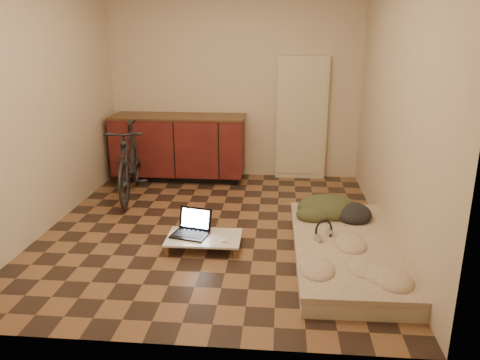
# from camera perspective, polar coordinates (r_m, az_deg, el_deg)

# --- Properties ---
(room_shell) EXTENTS (3.50, 4.00, 2.60)m
(room_shell) POSITION_cam_1_polar(r_m,az_deg,el_deg) (4.68, -3.21, 9.07)
(room_shell) COLOR brown
(room_shell) RESTS_ON ground
(cabinets) EXTENTS (1.84, 0.62, 0.91)m
(cabinets) POSITION_cam_1_polar(r_m,az_deg,el_deg) (6.62, -7.44, 4.03)
(cabinets) COLOR black
(cabinets) RESTS_ON ground
(appliance_panel) EXTENTS (0.70, 0.10, 1.70)m
(appliance_panel) POSITION_cam_1_polar(r_m,az_deg,el_deg) (6.62, 7.52, 7.42)
(appliance_panel) COLOR beige
(appliance_panel) RESTS_ON ground
(bicycle) EXTENTS (0.71, 1.66, 1.04)m
(bicycle) POSITION_cam_1_polar(r_m,az_deg,el_deg) (5.97, -13.31, 2.78)
(bicycle) COLOR black
(bicycle) RESTS_ON ground
(futon) EXTENTS (0.99, 2.02, 0.17)m
(futon) POSITION_cam_1_polar(r_m,az_deg,el_deg) (4.43, 12.94, -8.30)
(futon) COLOR beige
(futon) RESTS_ON ground
(clothing_pile) EXTENTS (0.69, 0.58, 0.27)m
(clothing_pile) POSITION_cam_1_polar(r_m,az_deg,el_deg) (4.95, 11.46, -2.63)
(clothing_pile) COLOR #373D23
(clothing_pile) RESTS_ON futon
(headphones) EXTENTS (0.32, 0.32, 0.16)m
(headphones) POSITION_cam_1_polar(r_m,az_deg,el_deg) (4.38, 10.20, -6.04)
(headphones) COLOR black
(headphones) RESTS_ON futon
(lap_desk) EXTENTS (0.71, 0.46, 0.12)m
(lap_desk) POSITION_cam_1_polar(r_m,az_deg,el_deg) (4.53, -4.41, -7.06)
(lap_desk) COLOR brown
(lap_desk) RESTS_ON ground
(laptop) EXTENTS (0.39, 0.37, 0.23)m
(laptop) POSITION_cam_1_polar(r_m,az_deg,el_deg) (4.58, -5.90, -5.96)
(laptop) COLOR black
(laptop) RESTS_ON lap_desk
(mouse) EXTENTS (0.06, 0.09, 0.03)m
(mouse) POSITION_cam_1_polar(r_m,az_deg,el_deg) (4.41, -1.94, -7.31)
(mouse) COLOR white
(mouse) RESTS_ON lap_desk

